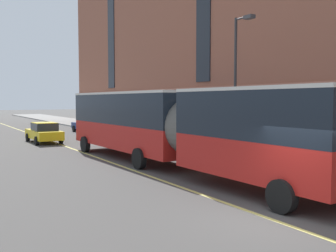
# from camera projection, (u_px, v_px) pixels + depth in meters

# --- Properties ---
(ground_plane) EXTENTS (260.00, 260.00, 0.00)m
(ground_plane) POSITION_uv_depth(u_px,v_px,m) (278.00, 222.00, 10.53)
(ground_plane) COLOR #4C4947
(city_bus) EXTENTS (3.39, 19.16, 3.70)m
(city_bus) POSITION_uv_depth(u_px,v_px,m) (170.00, 124.00, 18.55)
(city_bus) COLOR red
(city_bus) RESTS_ON ground
(parked_car_champagne_0) EXTENTS (1.96, 4.68, 1.56)m
(parked_car_champagne_0) POSITION_uv_depth(u_px,v_px,m) (188.00, 142.00, 23.44)
(parked_car_champagne_0) COLOR #BCAD89
(parked_car_champagne_0) RESTS_ON ground
(parked_car_navy_1) EXTENTS (2.11, 4.36, 1.56)m
(parked_car_navy_1) POSITION_uv_depth(u_px,v_px,m) (87.00, 125.00, 39.58)
(parked_car_navy_1) COLOR navy
(parked_car_navy_1) RESTS_ON ground
(parked_car_red_2) EXTENTS (2.13, 4.38, 1.56)m
(parked_car_red_2) POSITION_uv_depth(u_px,v_px,m) (124.00, 131.00, 31.41)
(parked_car_red_2) COLOR #B21E19
(parked_car_red_2) RESTS_ON ground
(taxi_cab) EXTENTS (2.04, 4.80, 1.56)m
(taxi_cab) POSITION_uv_depth(u_px,v_px,m) (44.00, 132.00, 30.04)
(taxi_cab) COLOR yellow
(taxi_cab) RESTS_ON ground
(street_lamp) EXTENTS (0.36, 1.48, 7.76)m
(street_lamp) POSITION_uv_depth(u_px,v_px,m) (238.00, 72.00, 22.24)
(street_lamp) COLOR #2D2D30
(street_lamp) RESTS_ON sidewalk
(lane_centerline) EXTENTS (0.16, 140.00, 0.01)m
(lane_centerline) POSITION_uv_depth(u_px,v_px,m) (211.00, 198.00, 13.11)
(lane_centerline) COLOR #E0D66B
(lane_centerline) RESTS_ON ground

